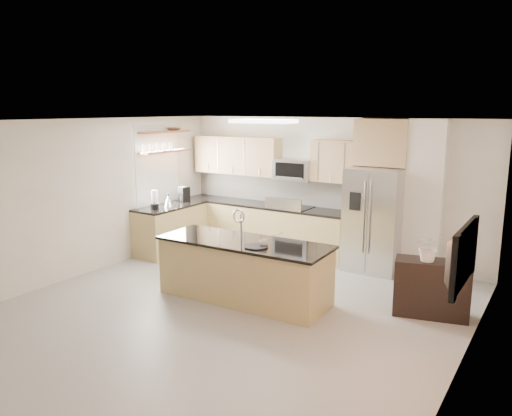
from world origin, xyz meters
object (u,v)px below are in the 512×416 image
Objects in this scene: range at (290,230)px; coffee_maker at (184,195)px; blender at (155,201)px; television at (453,254)px; microwave at (294,169)px; refrigerator at (375,220)px; cup at (263,243)px; bowl at (175,128)px; platter at (256,247)px; credenza at (431,288)px; kettle at (168,201)px; island at (244,270)px; flower_vase at (430,240)px.

range is 2.27m from coffee_maker.
television reaches higher than blender.
coffee_maker is (-2.09, -0.75, -0.57)m from microwave.
refrigerator reaches higher than cup.
coffee_maker is 0.92× the size of bowl.
platter is 1.01× the size of bowl.
microwave is at bearing 174.14° from refrigerator.
television is at bearing -85.69° from credenza.
credenza is 5.07m from kettle.
refrigerator is (1.66, -0.05, 0.42)m from range.
kettle is at bearing 152.66° from island.
coffee_maker is at bearing -163.33° from range.
island is (0.53, -2.38, -0.03)m from range.
cup is 3.21m from kettle.
cup is at bearing 63.51° from platter.
range is 1.18× the size of credenza.
television is at bearing -42.75° from microwave.
range reaches higher than platter.
refrigerator is 5.06× the size of blender.
island reaches higher than kettle.
bowl reaches higher than television.
microwave is 2.29× the size of platter.
blender reaches higher than coffee_maker.
credenza is (2.46, 0.85, -0.06)m from island.
island is at bearing -174.63° from credenza.
television is at bearing -19.50° from kettle.
flower_vase is (1.28, -1.55, 0.18)m from refrigerator.
platter is 3.54m from coffee_maker.
coffee_maker is at bearing 66.02° from television.
refrigerator reaches higher than platter.
credenza is at bearing 24.09° from cup.
bowl reaches higher than credenza.
flower_vase reaches higher than blender.
bowl reaches higher than microwave.
cup is (-0.75, -2.42, 0.04)m from refrigerator.
island is 2.60m from credenza.
range is 1.92× the size of flower_vase.
microwave is 6.35× the size of cup.
bowl is at bearing -160.67° from microwave.
microwave is at bearing 19.33° from bowl.
cup is at bearing -156.92° from flower_vase.
blender is (-2.61, 0.90, 0.63)m from island.
blender is 0.32m from kettle.
coffee_maker is at bearing -160.27° from microwave.
platter is (0.33, -0.18, 0.45)m from island.
bowl is at bearing -171.01° from refrigerator.
range is 9.52× the size of cup.
bowl is at bearing 102.15° from blender.
island is 2.61m from flower_vase.
coffee_maker reaches higher than kettle.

